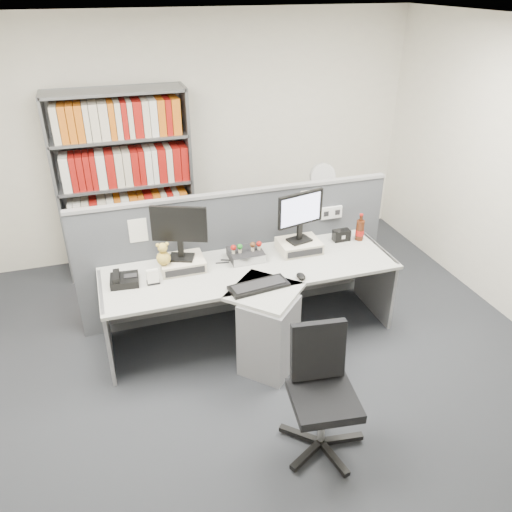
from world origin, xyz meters
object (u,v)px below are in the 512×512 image
object	(u,v)px
desk_calendar	(153,278)
desk_phone	(124,280)
desk	(258,305)
monitor_left	(179,228)
shelving_unit	(126,187)
cola_bottle	(360,230)
office_chair	(321,387)
keyboard	(259,286)
mouse	(301,276)
filing_cabinet	(319,231)
monitor_right	(300,213)
desk_fan	(322,179)
desktop_pc	(246,255)
speaker	(341,235)

from	to	relation	value
desk_calendar	desk_phone	bearing A→B (deg)	163.52
desk	monitor_left	bearing A→B (deg)	146.25
desk	shelving_unit	world-z (taller)	shelving_unit
cola_bottle	office_chair	size ratio (longest dim) A/B	0.29
keyboard	mouse	size ratio (longest dim) A/B	4.52
cola_bottle	filing_cabinet	xyz separation A→B (m)	(0.03, 0.99, -0.47)
monitor_right	shelving_unit	xyz separation A→B (m)	(-1.42, 1.47, -0.13)
monitor_right	cola_bottle	size ratio (longest dim) A/B	1.76
desk_calendar	shelving_unit	size ratio (longest dim) A/B	0.06
monitor_left	cola_bottle	world-z (taller)	monitor_left
shelving_unit	filing_cabinet	bearing A→B (deg)	-12.07
shelving_unit	desk_fan	bearing A→B (deg)	-12.08
monitor_right	desk_calendar	bearing A→B (deg)	-172.86
desk_calendar	filing_cabinet	size ratio (longest dim) A/B	0.18
desktop_pc	keyboard	distance (m)	0.51
desktop_pc	shelving_unit	bearing A→B (deg)	121.84
cola_bottle	office_chair	distance (m)	1.91
desk_phone	speaker	xyz separation A→B (m)	(2.08, 0.17, 0.02)
desktop_pc	desk_fan	world-z (taller)	desk_fan
desk	cola_bottle	xyz separation A→B (m)	(1.17, 0.41, 0.37)
desktop_pc	shelving_unit	distance (m)	1.74
desk	cola_bottle	world-z (taller)	cola_bottle
keyboard	desk_phone	size ratio (longest dim) A/B	2.09
desk_calendar	filing_cabinet	world-z (taller)	desk_calendar
shelving_unit	desk_phone	bearing A→B (deg)	-96.72
monitor_left	mouse	bearing A→B (deg)	-27.13
cola_bottle	desk_fan	bearing A→B (deg)	88.09
desk	monitor_left	distance (m)	0.95
desk_phone	desk_fan	size ratio (longest dim) A/B	0.52
keyboard	speaker	bearing A→B (deg)	29.19
desk	office_chair	world-z (taller)	office_chair
cola_bottle	desk_fan	size ratio (longest dim) A/B	0.57
keyboard	desk_phone	bearing A→B (deg)	159.19
shelving_unit	filing_cabinet	size ratio (longest dim) A/B	2.86
desktop_pc	desk_fan	bearing A→B (deg)	40.40
desktop_pc	cola_bottle	distance (m)	1.16
monitor_right	keyboard	size ratio (longest dim) A/B	0.92
desk	shelving_unit	xyz separation A→B (m)	(-0.90, 1.85, 0.52)
monitor_right	desk_calendar	size ratio (longest dim) A/B	3.71
mouse	shelving_unit	bearing A→B (deg)	122.87
mouse	speaker	bearing A→B (deg)	40.43
desk	filing_cabinet	size ratio (longest dim) A/B	3.71
filing_cabinet	office_chair	world-z (taller)	office_chair
monitor_left	cola_bottle	distance (m)	1.77
shelving_unit	mouse	bearing A→B (deg)	-57.13
mouse	speaker	xyz separation A→B (m)	(0.64, 0.55, 0.03)
filing_cabinet	speaker	bearing A→B (deg)	-102.27
shelving_unit	desk_calendar	bearing A→B (deg)	-88.30
monitor_left	filing_cabinet	distance (m)	2.18
desk	shelving_unit	bearing A→B (deg)	115.96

